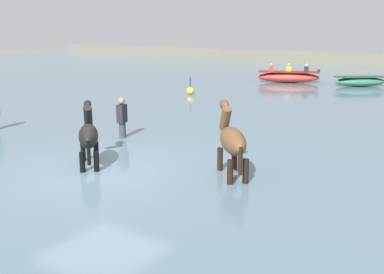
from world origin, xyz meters
The scene contains 8 objects.
ground_plane centered at (0.00, 0.00, 0.00)m, with size 120.00×120.00×0.00m, color #756B56.
water_surface centered at (0.00, 10.00, 0.21)m, with size 90.00×90.00×0.42m, color slate.
horse_lead_black centered at (-0.53, 0.19, 1.11)m, with size 1.46×1.41×1.88m.
horse_trailing_bay centered at (2.65, 1.44, 1.19)m, with size 1.51×1.56×2.01m.
boat_near_starboard centered at (0.63, 19.18, 0.70)m, with size 2.79×2.54×0.55m.
boat_far_inshore centered at (-3.37, 18.60, 0.76)m, with size 3.74×2.49×1.13m.
person_wading_close centered at (-1.83, 2.73, 0.87)m, with size 0.28×0.36×1.63m.
channel_buoy centered at (-5.30, 11.24, 0.61)m, with size 0.36×0.36×0.82m.
Camera 1 is at (7.53, -7.15, 3.66)m, focal length 43.28 mm.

